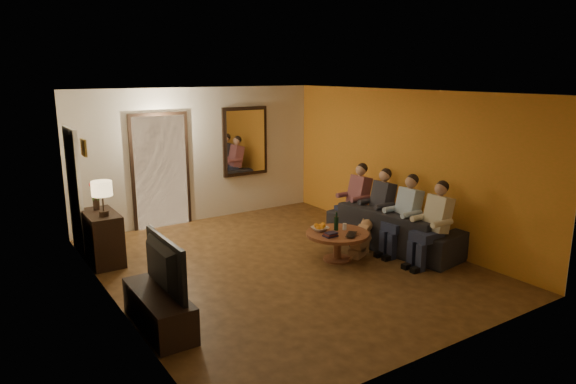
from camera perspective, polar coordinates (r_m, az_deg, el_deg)
floor at (r=7.94m, az=-0.63°, el=-8.09°), size 5.00×6.00×0.01m
ceiling at (r=7.40m, az=-0.68°, el=11.01°), size 5.00×6.00×0.01m
back_wall at (r=10.18m, az=-9.83°, el=4.07°), size 5.00×0.02×2.60m
front_wall at (r=5.37m, az=16.95°, el=-4.54°), size 5.00×0.02×2.60m
left_wall at (r=6.60m, az=-19.26°, el=-1.44°), size 0.02×6.00×2.60m
right_wall at (r=9.13m, az=12.69°, el=2.90°), size 0.02×6.00×2.60m
orange_accent at (r=9.12m, az=12.65°, el=2.90°), size 0.01×6.00×2.60m
kitchen_doorway at (r=9.92m, az=-13.96°, el=2.16°), size 1.00×0.06×2.10m
door_trim at (r=9.91m, az=-13.94°, el=2.15°), size 1.12×0.04×2.22m
fridge_glimpse at (r=10.03m, az=-12.58°, el=1.49°), size 0.45×0.03×1.70m
mirror_frame at (r=10.55m, az=-4.78°, el=5.63°), size 1.00×0.05×1.40m
mirror_glass at (r=10.52m, az=-4.70°, el=5.61°), size 0.86×0.02×1.26m
white_door at (r=8.86m, az=-22.59°, el=0.04°), size 0.06×0.85×2.04m
framed_art at (r=7.75m, az=-21.77°, el=4.61°), size 0.03×0.28×0.24m
art_canvas at (r=7.75m, az=-21.66°, el=4.62°), size 0.01×0.22×0.18m
dresser at (r=8.41m, az=-19.91°, el=-4.79°), size 0.45×0.90×0.80m
table_lamp at (r=8.03m, az=-19.91°, el=-0.67°), size 0.30×0.30×0.54m
flower_vase at (r=8.46m, az=-20.60°, el=-0.40°), size 0.14×0.14×0.44m
tv_stand at (r=6.23m, az=-14.15°, el=-12.58°), size 0.45×1.30×0.43m
tv at (r=6.02m, az=-14.44°, el=-7.98°), size 1.11×0.15×0.64m
sofa at (r=8.79m, az=11.86°, el=-3.88°), size 2.46×1.25×0.69m
person_a at (r=8.07m, az=15.96°, el=-3.76°), size 0.60×0.40×1.20m
person_b at (r=8.45m, az=12.90°, el=-2.81°), size 0.60×0.40×1.20m
person_c at (r=8.86m, az=10.11°, el=-1.94°), size 0.60×0.40×1.20m
person_d at (r=9.29m, az=7.58°, el=-1.14°), size 0.60×0.40×1.20m
dog at (r=8.34m, az=8.05°, el=-5.12°), size 0.61×0.45×0.56m
coffee_table at (r=8.10m, az=5.50°, el=-6.00°), size 1.15×1.15×0.45m
bowl at (r=8.08m, az=3.56°, el=-4.10°), size 0.26×0.26×0.06m
oranges at (r=8.06m, az=3.57°, el=-3.64°), size 0.20×0.20×0.08m
wine_bottle at (r=8.09m, az=5.39°, el=-3.20°), size 0.07×0.07×0.31m
wine_glass at (r=8.16m, az=6.31°, el=-3.85°), size 0.06×0.06×0.10m
book_stack at (r=7.82m, az=4.74°, el=-4.71°), size 0.20×0.15×0.07m
laptop at (r=7.89m, az=7.38°, el=-4.78°), size 0.39×0.38×0.03m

